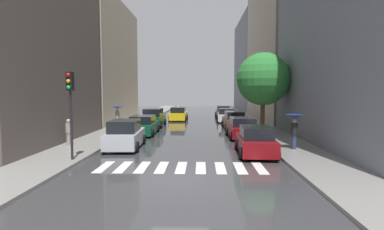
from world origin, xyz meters
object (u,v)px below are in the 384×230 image
(lamp_post_right, at_px, (248,88))
(pedestrian_by_kerb, at_px, (69,132))
(taxi_midroad, at_px, (179,114))
(street_tree_right, at_px, (263,79))
(parked_car_left_nearest, at_px, (125,135))
(parked_car_right_nearest, at_px, (256,141))
(parked_car_left_third, at_px, (154,118))
(parked_car_left_second, at_px, (143,126))
(parked_car_right_second, at_px, (242,128))
(parked_car_right_fifth, at_px, (223,112))
(parked_car_right_fourth, at_px, (226,116))
(pedestrian_near_tree, at_px, (294,123))
(traffic_light_left_corner, at_px, (70,96))
(parked_car_right_third, at_px, (234,121))
(pedestrian_foreground, at_px, (117,112))

(lamp_post_right, bearing_deg, pedestrian_by_kerb, -137.01)
(taxi_midroad, xyz_separation_m, street_tree_right, (7.82, -11.20, 3.74))
(parked_car_left_nearest, xyz_separation_m, lamp_post_right, (9.32, 12.15, 2.99))
(parked_car_right_nearest, bearing_deg, parked_car_left_third, 32.24)
(parked_car_left_third, bearing_deg, street_tree_right, -114.70)
(parked_car_left_second, distance_m, parked_car_right_second, 7.93)
(parked_car_left_third, relative_size, taxi_midroad, 1.03)
(parked_car_right_second, height_order, lamp_post_right, lamp_post_right)
(parked_car_left_second, bearing_deg, lamp_post_right, -56.68)
(parked_car_left_second, height_order, parked_car_right_fifth, parked_car_right_fifth)
(parked_car_right_fourth, xyz_separation_m, pedestrian_near_tree, (2.57, -17.22, 0.92))
(parked_car_right_fourth, distance_m, street_tree_right, 10.58)
(parked_car_left_third, height_order, pedestrian_by_kerb, parked_car_left_third)
(parked_car_left_third, xyz_separation_m, parked_car_right_second, (7.81, -7.15, -0.11))
(pedestrian_by_kerb, bearing_deg, pedestrian_near_tree, 86.40)
(lamp_post_right, bearing_deg, traffic_light_left_corner, -124.51)
(taxi_midroad, bearing_deg, parked_car_right_fourth, -104.54)
(pedestrian_by_kerb, bearing_deg, parked_car_right_third, 131.19)
(parked_car_right_fourth, bearing_deg, parked_car_left_second, 146.77)
(parked_car_right_third, bearing_deg, parked_car_left_third, 77.51)
(street_tree_right, bearing_deg, pedestrian_by_kerb, -153.13)
(parked_car_left_second, distance_m, parked_car_left_third, 5.57)
(pedestrian_by_kerb, bearing_deg, street_tree_right, 116.77)
(parked_car_left_second, relative_size, street_tree_right, 0.70)
(parked_car_right_fifth, xyz_separation_m, street_tree_right, (2.21, -15.11, 3.76))
(parked_car_left_nearest, xyz_separation_m, pedestrian_by_kerb, (-3.58, 0.13, 0.19))
(parked_car_right_fourth, relative_size, parked_car_right_fifth, 0.92)
(taxi_midroad, height_order, pedestrian_foreground, pedestrian_foreground)
(pedestrian_by_kerb, distance_m, lamp_post_right, 17.85)
(parked_car_right_fifth, height_order, pedestrian_by_kerb, pedestrian_by_kerb)
(traffic_light_left_corner, xyz_separation_m, lamp_post_right, (11.00, 16.00, 0.53))
(street_tree_right, bearing_deg, parked_car_left_third, 154.47)
(parked_car_left_nearest, relative_size, pedestrian_by_kerb, 2.64)
(parked_car_left_third, xyz_separation_m, pedestrian_near_tree, (10.15, -12.28, 0.82))
(parked_car_left_third, height_order, parked_car_right_nearest, parked_car_left_third)
(parked_car_right_fifth, distance_m, pedestrian_by_kerb, 24.54)
(parked_car_left_nearest, distance_m, pedestrian_foreground, 7.73)
(parked_car_right_second, distance_m, traffic_light_left_corner, 12.80)
(parked_car_right_third, height_order, taxi_midroad, taxi_midroad)
(parked_car_right_third, distance_m, parked_car_right_fifth, 11.92)
(parked_car_right_nearest, relative_size, taxi_midroad, 0.95)
(parked_car_right_nearest, bearing_deg, pedestrian_foreground, 50.60)
(parked_car_right_fourth, distance_m, traffic_light_left_corner, 22.49)
(parked_car_left_third, distance_m, street_tree_right, 11.47)
(street_tree_right, bearing_deg, traffic_light_left_corner, -136.83)
(parked_car_left_third, relative_size, parked_car_right_nearest, 1.09)
(parked_car_left_second, xyz_separation_m, parked_car_right_third, (7.76, 4.07, 0.03))
(parked_car_left_nearest, height_order, pedestrian_near_tree, pedestrian_near_tree)
(parked_car_right_fourth, bearing_deg, street_tree_right, -164.55)
(taxi_midroad, relative_size, pedestrian_by_kerb, 2.70)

